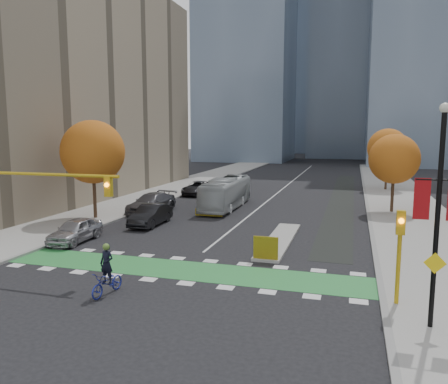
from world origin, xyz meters
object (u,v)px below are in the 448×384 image
Objects in this scene: cyclist at (107,278)px; parked_car_e at (227,183)px; tree_east_near at (394,159)px; traffic_signal_east at (400,243)px; parked_car_c at (151,203)px; tree_west at (93,152)px; banner_lamppost at (438,208)px; parked_car_a at (75,230)px; parked_car_d at (198,188)px; parked_car_b at (151,215)px; traffic_signal_west at (26,194)px; tree_east_far at (388,148)px; bus at (226,193)px; hazard_board at (266,248)px.

parked_car_e is (-4.76, 35.57, 0.02)m from cyclist.
traffic_signal_east is at bearing -93.81° from tree_east_near.
parked_car_c is at bearing -90.24° from parked_car_e.
tree_west is at bearing 131.80° from cyclist.
parked_car_e is (-18.10, 35.32, -3.80)m from banner_lamppost.
parked_car_a is 22.82m from parked_car_d.
tree_east_near is 1.43× the size of parked_car_b.
traffic_signal_west is 33.51m from parked_car_e.
parked_car_a is (-21.50, -33.00, -4.46)m from tree_east_far.
tree_east_far is 33.18m from parked_car_b.
tree_west is 18.55m from cyclist.
banner_lamppost is 1.68× the size of parked_car_b.
tree_east_far reaches higher than parked_car_b.
tree_west is 1.79× the size of parked_car_a.
tree_east_far is 20.28m from parked_car_e.
parked_car_a is at bearing -112.33° from bus.
banner_lamppost is (1.00, -2.00, 1.88)m from traffic_signal_east.
traffic_signal_west is 3.60× the size of cyclist.
tree_east_near is 1.27× the size of parked_car_d.
cyclist is 0.40× the size of parked_car_c.
parked_car_c is at bearing 87.83° from parked_car_a.
traffic_signal_east is at bearing -35.92° from hazard_board.
cyclist is 0.42× the size of parked_car_d.
bus is at bearing 66.99° from parked_car_a.
parked_car_b is (-18.00, 13.66, -3.80)m from banner_lamppost.
parked_car_a is at bearing -123.08° from tree_east_far.
bus is 16.43m from parked_car_a.
parked_car_a is at bearing 176.48° from hazard_board.
hazard_board is 0.17× the size of tree_west.
traffic_signal_west is 1.53× the size of parked_car_d.
cyclist is at bearing -169.69° from traffic_signal_east.
parked_car_d is (-0.68, 28.33, -3.26)m from traffic_signal_west.
traffic_signal_east is 0.39× the size of bus.
tree_east_near reaches higher than bus.
traffic_signal_west is at bearing -179.99° from traffic_signal_east.
banner_lamppost is 27.89m from parked_car_c.
banner_lamppost is at bearing -41.79° from hazard_board.
tree_east_far is 0.92× the size of banner_lamppost.
traffic_signal_east is 2.92m from banner_lamppost.
traffic_signal_east reaches higher than parked_car_a.
tree_west is at bearing 150.93° from traffic_signal_east.
hazard_board is 0.30× the size of parked_car_a.
banner_lamppost is 0.79× the size of bus.
parked_car_d is at bearing 91.37° from traffic_signal_west.
cyclist is (-14.35, -40.75, -4.45)m from tree_east_far.
bus is at bearing -131.18° from tree_east_far.
parked_car_a is at bearing -113.01° from parked_car_b.
parked_car_e is at bearing 117.14° from banner_lamppost.
banner_lamppost reaches higher than traffic_signal_east.
traffic_signal_west is at bearing -97.89° from parked_car_b.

